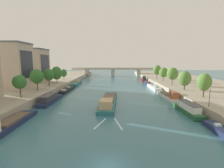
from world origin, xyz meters
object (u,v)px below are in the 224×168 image
moored_boat_left_second (67,90)px  moored_boat_right_end (188,109)px  moored_boat_left_lone (6,125)px  tree_left_second (37,76)px  tree_right_second (173,74)px  tree_right_by_lamp (157,70)px  tree_left_third (64,73)px  tree_right_far (185,78)px  tree_right_midway (164,72)px  moored_boat_left_upstream (50,99)px  lamppost_right_bank (210,96)px  tree_left_midway (19,82)px  moored_boat_left_end (76,84)px  moored_boat_right_near (169,96)px  barge_midriver (108,101)px  moored_boat_right_lone (143,79)px  tree_right_nearest (204,82)px  tree_left_far (49,75)px  bridge_far (113,71)px  moored_boat_right_gap_after (147,83)px  tree_left_distant (57,73)px

moored_boat_left_second → moored_boat_right_end: 46.56m
moored_boat_left_lone → tree_left_second: tree_left_second is taller
tree_right_second → tree_right_by_lamp: size_ratio=0.95×
tree_left_third → tree_right_far: bearing=-29.8°
moored_boat_right_end → tree_right_midway: size_ratio=1.82×
moored_boat_left_upstream → lamppost_right_bank: 42.59m
moored_boat_left_lone → tree_left_second: size_ratio=2.23×
tree_left_midway → tree_right_by_lamp: tree_right_by_lamp is taller
tree_right_far → moored_boat_left_upstream: bearing=-168.6°
moored_boat_left_end → tree_left_second: tree_left_second is taller
moored_boat_right_near → tree_left_third: size_ratio=2.65×
moored_boat_right_end → tree_right_by_lamp: tree_right_by_lamp is taller
moored_boat_left_lone → moored_boat_left_second: size_ratio=1.08×
barge_midriver → lamppost_right_bank: (22.93, -10.25, 3.83)m
tree_left_midway → tree_left_third: bearing=91.1°
moored_boat_left_upstream → moored_boat_right_end: bearing=-15.1°
moored_boat_left_end → moored_boat_right_lone: moored_boat_right_lone is taller
tree_left_midway → tree_right_nearest: bearing=1.4°
moored_boat_left_lone → tree_left_midway: 17.92m
tree_left_far → bridge_far: bearing=69.5°
tree_right_midway → tree_left_second: bearing=-153.0°
barge_midriver → moored_boat_right_near: size_ratio=1.64×
moored_boat_right_end → tree_right_second: 32.36m
moored_boat_left_upstream → moored_boat_right_gap_after: (37.17, 38.46, -0.44)m
moored_boat_left_upstream → tree_left_far: tree_left_far is taller
tree_left_third → tree_right_second: 54.47m
tree_right_far → tree_right_second: bearing=90.0°
tree_right_nearest → tree_right_by_lamp: tree_right_by_lamp is taller
moored_boat_left_end → tree_right_nearest: tree_right_nearest is taller
tree_left_midway → tree_right_nearest: tree_right_nearest is taller
moored_boat_left_second → tree_left_second: bearing=-119.5°
moored_boat_left_upstream → tree_right_midway: 54.56m
tree_right_nearest → tree_right_far: (-0.41, 11.54, -0.25)m
lamppost_right_bank → bridge_far: bridge_far is taller
moored_boat_right_lone → bridge_far: 36.72m
tree_right_midway → moored_boat_right_near: bearing=-103.0°
moored_boat_left_end → tree_right_midway: (44.14, -3.95, 6.15)m
tree_left_midway → bridge_far: (25.16, 88.47, -2.35)m
moored_boat_right_gap_after → tree_left_far: tree_left_far is taller
tree_left_far → tree_right_midway: 52.76m
tree_left_distant → tree_right_midway: (50.73, 5.67, -0.09)m
lamppost_right_bank → moored_boat_right_lone: bearing=92.7°
barge_midriver → moored_boat_right_lone: 58.70m
moored_boat_left_upstream → tree_left_far: 19.09m
moored_boat_left_lone → bridge_far: bearing=79.7°
moored_boat_right_lone → tree_right_far: size_ratio=2.12×
tree_left_third → moored_boat_left_upstream: bearing=-79.1°
tree_right_nearest → bridge_far: (-26.00, 87.22, -2.23)m
moored_boat_right_gap_after → tree_left_second: tree_left_second is taller
moored_boat_left_lone → moored_boat_left_end: (-0.03, 55.71, -0.25)m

